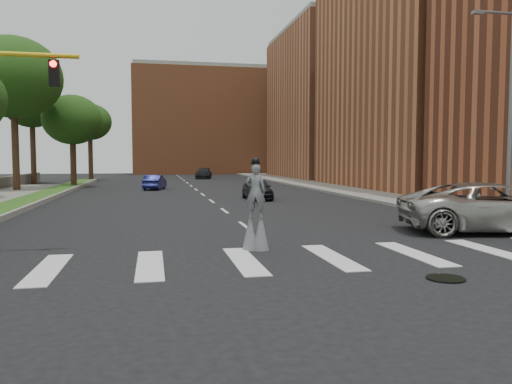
{
  "coord_description": "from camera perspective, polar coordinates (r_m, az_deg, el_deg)",
  "views": [
    {
      "loc": [
        -3.75,
        -12.46,
        2.88
      ],
      "look_at": [
        -0.32,
        4.08,
        1.7
      ],
      "focal_mm": 35.0,
      "sensor_mm": 36.0,
      "label": 1
    }
  ],
  "objects": [
    {
      "name": "ground_plane",
      "position": [
        13.32,
        4.98,
        -8.5
      ],
      "size": [
        160.0,
        160.0,
        0.0
      ],
      "primitive_type": "plane",
      "color": "black",
      "rests_on": "ground"
    },
    {
      "name": "grass_median",
      "position": [
        33.49,
        -25.04,
        -1.1
      ],
      "size": [
        2.0,
        60.0,
        0.25
      ],
      "primitive_type": "cube",
      "color": "#275317",
      "rests_on": "ground"
    },
    {
      "name": "median_curb",
      "position": [
        33.26,
        -23.28,
        -1.05
      ],
      "size": [
        0.2,
        60.0,
        0.28
      ],
      "primitive_type": "cube",
      "color": "gray",
      "rests_on": "ground"
    },
    {
      "name": "sidewalk_right",
      "position": [
        40.93,
        11.73,
        0.01
      ],
      "size": [
        5.0,
        90.0,
        0.18
      ],
      "primitive_type": "cube",
      "color": "slate",
      "rests_on": "ground"
    },
    {
      "name": "manhole",
      "position": [
        12.77,
        20.85,
        -9.21
      ],
      "size": [
        0.9,
        0.9,
        0.04
      ],
      "primitive_type": "cylinder",
      "color": "black",
      "rests_on": "ground"
    },
    {
      "name": "building_mid",
      "position": [
        50.48,
        19.83,
        14.17
      ],
      "size": [
        16.0,
        22.0,
        24.0
      ],
      "primitive_type": "cube",
      "color": "#B36038",
      "rests_on": "ground"
    },
    {
      "name": "building_far",
      "position": [
        71.63,
        9.57,
        9.65
      ],
      "size": [
        16.0,
        22.0,
        20.0
      ],
      "primitive_type": "cube",
      "color": "#BA6844",
      "rests_on": "ground"
    },
    {
      "name": "building_backdrop",
      "position": [
        91.19,
        -5.58,
        7.83
      ],
      "size": [
        26.0,
        14.0,
        18.0
      ],
      "primitive_type": "cube",
      "color": "#B36038",
      "rests_on": "ground"
    },
    {
      "name": "streetlight",
      "position": [
        23.65,
        26.95,
        8.46
      ],
      "size": [
        2.05,
        0.2,
        9.0
      ],
      "color": "slate",
      "rests_on": "ground"
    },
    {
      "name": "stilt_performer",
      "position": [
        15.46,
        -0.05,
        -2.54
      ],
      "size": [
        0.82,
        0.63,
        2.87
      ],
      "rotation": [
        0.0,
        0.0,
        2.81
      ],
      "color": "#392316",
      "rests_on": "ground"
    },
    {
      "name": "suv_crossing",
      "position": [
        21.17,
        25.41,
        -1.61
      ],
      "size": [
        7.41,
        4.63,
        1.91
      ],
      "primitive_type": "imported",
      "rotation": [
        0.0,
        0.0,
        1.35
      ],
      "color": "#ADAAA3",
      "rests_on": "ground"
    },
    {
      "name": "car_near",
      "position": [
        34.1,
        0.13,
        0.38
      ],
      "size": [
        1.9,
        4.33,
        1.45
      ],
      "primitive_type": "imported",
      "rotation": [
        0.0,
        0.0,
        -0.04
      ],
      "color": "black",
      "rests_on": "ground"
    },
    {
      "name": "car_mid",
      "position": [
        45.37,
        -11.48,
        1.11
      ],
      "size": [
        2.2,
        4.19,
        1.31
      ],
      "primitive_type": "imported",
      "rotation": [
        0.0,
        0.0,
        2.93
      ],
      "color": "navy",
      "rests_on": "ground"
    },
    {
      "name": "car_far",
      "position": [
        67.54,
        -6.0,
        2.14
      ],
      "size": [
        2.84,
        5.17,
        1.42
      ],
      "primitive_type": "imported",
      "rotation": [
        0.0,
        0.0,
        -0.18
      ],
      "color": "black",
      "rests_on": "ground"
    },
    {
      "name": "tree_4",
      "position": [
        46.25,
        -26.01,
        11.67
      ],
      "size": [
        7.82,
        7.82,
        12.73
      ],
      "color": "#392316",
      "rests_on": "ground"
    },
    {
      "name": "tree_5",
      "position": [
        58.38,
        -24.26,
        9.19
      ],
      "size": [
        6.04,
        6.04,
        11.14
      ],
      "color": "#392316",
      "rests_on": "ground"
    },
    {
      "name": "tree_6",
      "position": [
        50.28,
        -20.26,
        7.71
      ],
      "size": [
        5.47,
        5.47,
        8.72
      ],
      "color": "#392316",
      "rests_on": "ground"
    },
    {
      "name": "tree_7",
      "position": [
        64.36,
        -18.46,
        7.56
      ],
      "size": [
        5.2,
        5.2,
        9.38
      ],
      "color": "#392316",
      "rests_on": "ground"
    }
  ]
}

